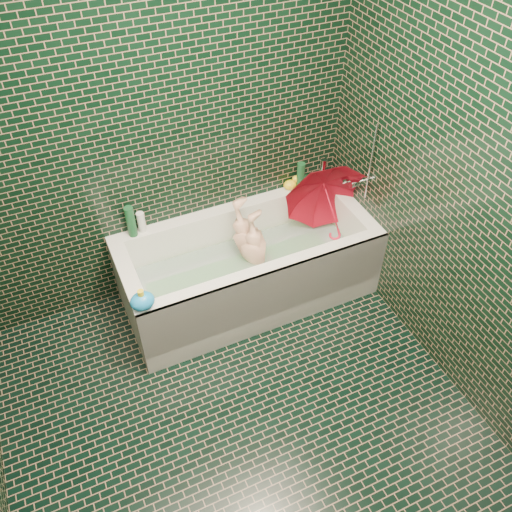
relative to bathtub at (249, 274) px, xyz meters
name	(u,v)px	position (x,y,z in m)	size (l,w,h in m)	color
floor	(249,437)	(-0.45, -1.01, -0.21)	(2.80, 2.80, 0.00)	black
wall_back	(150,129)	(-0.45, 0.39, 1.04)	(2.80, 2.80, 0.00)	black
wall_right	(491,207)	(0.85, -1.01, 1.04)	(2.80, 2.80, 0.00)	black
bathtub	(249,274)	(0.00, 0.00, 0.00)	(1.70, 0.75, 0.55)	white
bath_mat	(248,278)	(0.00, 0.02, -0.06)	(1.35, 0.47, 0.01)	#36D32A
water	(248,263)	(0.00, 0.02, 0.09)	(1.48, 0.53, 0.00)	silver
faucet	(359,178)	(0.81, 0.01, 0.56)	(0.18, 0.19, 0.55)	silver
child	(255,256)	(0.07, 0.05, 0.10)	(0.33, 0.22, 0.91)	#E1AA8C
umbrella	(332,209)	(0.60, -0.03, 0.40)	(0.58, 0.58, 0.51)	red
soap_bottle_a	(322,181)	(0.74, 0.35, 0.34)	(0.10, 0.10, 0.25)	white
soap_bottle_b	(329,180)	(0.80, 0.33, 0.34)	(0.09, 0.09, 0.19)	#5A217B
soap_bottle_c	(312,186)	(0.65, 0.32, 0.34)	(0.13, 0.13, 0.17)	#154925
bottle_right_tall	(301,177)	(0.55, 0.32, 0.45)	(0.06, 0.06, 0.22)	#154925
bottle_right_pump	(323,171)	(0.74, 0.33, 0.44)	(0.05, 0.05, 0.20)	silver
bottle_left_tall	(131,222)	(-0.67, 0.34, 0.45)	(0.06, 0.06, 0.22)	#154925
bottle_left_short	(141,222)	(-0.61, 0.35, 0.41)	(0.05, 0.05, 0.15)	white
rubber_duck	(291,184)	(0.49, 0.35, 0.39)	(0.13, 0.10, 0.10)	yellow
bath_toy	(142,301)	(-0.79, -0.30, 0.40)	(0.16, 0.13, 0.14)	#198AE4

